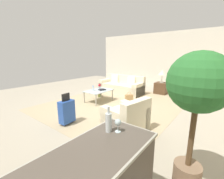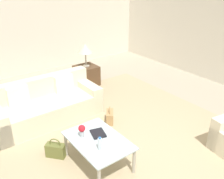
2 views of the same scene
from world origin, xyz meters
The scene contains 17 objects.
ground_plane centered at (0.00, 0.00, 0.00)m, with size 12.00×12.00×0.00m, color #A89E89.
wall_left centered at (-5.06, 0.00, 1.55)m, with size 0.12×8.00×3.10m, color silver.
area_rug centered at (-0.60, 0.20, 0.00)m, with size 5.20×4.40×0.01m, color tan.
couch centered at (-2.19, -0.60, 0.30)m, with size 0.88×2.16×0.85m.
armchair centered at (0.91, 1.67, 0.29)m, with size 1.03×1.02×0.83m.
coffee_table centered at (-0.40, -0.50, 0.41)m, with size 1.07×0.73×0.46m.
water_bottle centered at (-0.20, -0.60, 0.56)m, with size 0.06×0.06×0.20m.
coffee_table_book centered at (-0.52, -0.42, 0.48)m, with size 0.25×0.20×0.03m, color black.
flower_vase centered at (-0.62, -0.65, 0.59)m, with size 0.11×0.11×0.21m.
side_table centered at (-3.20, 1.00, 0.27)m, with size 0.55×0.55×0.53m, color #513823.
table_lamp centered at (-3.20, 1.00, 1.01)m, with size 0.39×0.39×0.60m.
wine_glass_leftmost centered at (2.55, 2.56, 1.08)m, with size 0.08×0.08×0.15m.
wine_bottle_clear centered at (2.61, 2.47, 1.09)m, with size 0.07×0.07×0.30m.
suitcase_blue centered at (1.60, 0.20, 0.36)m, with size 0.41×0.25×0.85m.
handbag_tan centered at (-1.28, 0.37, 0.13)m, with size 0.34×0.30×0.36m.
handbag_olive centered at (-0.97, -0.97, 0.13)m, with size 0.33×0.32×0.36m.
potted_ficus centered at (1.80, 3.20, 1.36)m, with size 0.75×0.75×1.88m.
Camera 1 is at (3.82, 3.46, 1.82)m, focal length 24.00 mm.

